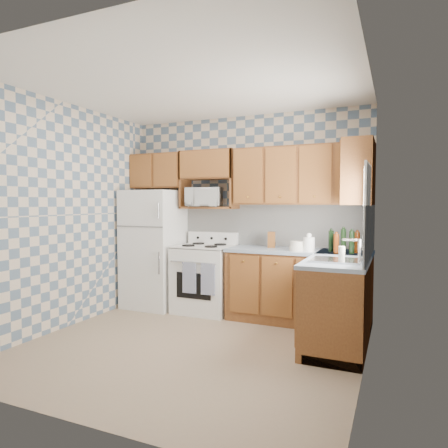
% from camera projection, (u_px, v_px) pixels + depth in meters
% --- Properties ---
extents(floor, '(3.40, 3.40, 0.00)m').
position_uv_depth(floor, '(191.00, 347.00, 4.17)').
color(floor, '#8D765D').
rests_on(floor, ground).
extents(back_wall, '(3.40, 0.02, 2.70)m').
position_uv_depth(back_wall, '(245.00, 214.00, 5.56)').
color(back_wall, slate).
rests_on(back_wall, ground).
extents(right_wall, '(0.02, 3.20, 2.70)m').
position_uv_depth(right_wall, '(365.00, 221.00, 3.42)').
color(right_wall, slate).
rests_on(right_wall, ground).
extents(backsplash_back, '(2.60, 0.02, 0.56)m').
position_uv_depth(backsplash_back, '(272.00, 225.00, 5.40)').
color(backsplash_back, silver).
rests_on(backsplash_back, back_wall).
extents(backsplash_right, '(0.02, 1.60, 0.56)m').
position_uv_depth(backsplash_right, '(370.00, 232.00, 4.17)').
color(backsplash_right, silver).
rests_on(backsplash_right, right_wall).
extents(refrigerator, '(0.75, 0.70, 1.68)m').
position_uv_depth(refrigerator, '(154.00, 249.00, 5.78)').
color(refrigerator, white).
rests_on(refrigerator, floor).
extents(stove_body, '(0.76, 0.65, 0.90)m').
position_uv_depth(stove_body, '(205.00, 279.00, 5.50)').
color(stove_body, white).
rests_on(stove_body, floor).
extents(cooktop, '(0.76, 0.65, 0.02)m').
position_uv_depth(cooktop, '(204.00, 246.00, 5.48)').
color(cooktop, silver).
rests_on(cooktop, stove_body).
extents(backguard, '(0.76, 0.08, 0.17)m').
position_uv_depth(backguard, '(213.00, 238.00, 5.72)').
color(backguard, white).
rests_on(backguard, cooktop).
extents(dish_towel_left, '(0.19, 0.02, 0.40)m').
position_uv_depth(dish_towel_left, '(189.00, 278.00, 5.20)').
color(dish_towel_left, navy).
rests_on(dish_towel_left, stove_body).
extents(dish_towel_right, '(0.19, 0.02, 0.40)m').
position_uv_depth(dish_towel_right, '(208.00, 279.00, 5.09)').
color(dish_towel_right, navy).
rests_on(dish_towel_right, stove_body).
extents(base_cabinets_back, '(1.75, 0.60, 0.88)m').
position_uv_depth(base_cabinets_back, '(298.00, 287.00, 5.01)').
color(base_cabinets_back, brown).
rests_on(base_cabinets_back, floor).
extents(base_cabinets_right, '(0.60, 1.60, 0.88)m').
position_uv_depth(base_cabinets_right, '(340.00, 301.00, 4.32)').
color(base_cabinets_right, brown).
rests_on(base_cabinets_right, floor).
extents(countertop_back, '(1.77, 0.63, 0.04)m').
position_uv_depth(countertop_back, '(298.00, 251.00, 4.98)').
color(countertop_back, gray).
rests_on(countertop_back, base_cabinets_back).
extents(countertop_right, '(0.63, 1.60, 0.04)m').
position_uv_depth(countertop_right, '(340.00, 259.00, 4.30)').
color(countertop_right, gray).
rests_on(countertop_right, base_cabinets_right).
extents(upper_cabinets_back, '(1.75, 0.33, 0.74)m').
position_uv_depth(upper_cabinets_back, '(301.00, 176.00, 5.06)').
color(upper_cabinets_back, brown).
rests_on(upper_cabinets_back, back_wall).
extents(upper_cabinets_fridge, '(0.82, 0.33, 0.50)m').
position_uv_depth(upper_cabinets_fridge, '(159.00, 171.00, 5.89)').
color(upper_cabinets_fridge, brown).
rests_on(upper_cabinets_fridge, back_wall).
extents(upper_cabinets_right, '(0.33, 0.70, 0.74)m').
position_uv_depth(upper_cabinets_right, '(359.00, 173.00, 4.61)').
color(upper_cabinets_right, brown).
rests_on(upper_cabinets_right, right_wall).
extents(microwave_shelf, '(0.80, 0.33, 0.03)m').
position_uv_depth(microwave_shelf, '(209.00, 208.00, 5.60)').
color(microwave_shelf, brown).
rests_on(microwave_shelf, back_wall).
extents(microwave, '(0.54, 0.42, 0.27)m').
position_uv_depth(microwave, '(204.00, 197.00, 5.55)').
color(microwave, white).
rests_on(microwave, microwave_shelf).
extents(sink, '(0.48, 0.40, 0.03)m').
position_uv_depth(sink, '(336.00, 261.00, 3.98)').
color(sink, '#B7B7BC').
rests_on(sink, countertop_right).
extents(window, '(0.02, 0.66, 0.86)m').
position_uv_depth(window, '(367.00, 208.00, 3.84)').
color(window, white).
rests_on(window, right_wall).
extents(bottle_0, '(0.06, 0.06, 0.28)m').
position_uv_depth(bottle_0, '(343.00, 241.00, 4.66)').
color(bottle_0, black).
rests_on(bottle_0, countertop_back).
extents(bottle_1, '(0.06, 0.06, 0.26)m').
position_uv_depth(bottle_1, '(352.00, 242.00, 4.57)').
color(bottle_1, black).
rests_on(bottle_1, countertop_back).
extents(bottle_2, '(0.06, 0.06, 0.24)m').
position_uv_depth(bottle_2, '(357.00, 243.00, 4.64)').
color(bottle_2, '#5B2409').
rests_on(bottle_2, countertop_back).
extents(bottle_3, '(0.06, 0.06, 0.22)m').
position_uv_depth(bottle_3, '(336.00, 244.00, 4.62)').
color(bottle_3, '#5B2409').
rests_on(bottle_3, countertop_back).
extents(bottle_4, '(0.06, 0.06, 0.25)m').
position_uv_depth(bottle_4, '(331.00, 241.00, 4.78)').
color(bottle_4, black).
rests_on(bottle_4, countertop_back).
extents(knife_block, '(0.11, 0.11, 0.21)m').
position_uv_depth(knife_block, '(272.00, 240.00, 5.20)').
color(knife_block, brown).
rests_on(knife_block, countertop_back).
extents(electric_kettle, '(0.14, 0.14, 0.17)m').
position_uv_depth(electric_kettle, '(309.00, 244.00, 4.79)').
color(electric_kettle, white).
rests_on(electric_kettle, countertop_back).
extents(food_containers, '(0.18, 0.18, 0.12)m').
position_uv_depth(food_containers, '(297.00, 246.00, 4.83)').
color(food_containers, beige).
rests_on(food_containers, countertop_back).
extents(soap_bottle, '(0.06, 0.06, 0.17)m').
position_uv_depth(soap_bottle, '(342.00, 255.00, 3.80)').
color(soap_bottle, beige).
rests_on(soap_bottle, countertop_right).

